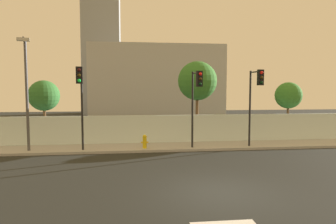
# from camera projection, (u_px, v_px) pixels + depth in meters

# --- Properties ---
(ground_plane) EXTENTS (80.00, 80.00, 0.00)m
(ground_plane) POSITION_uv_depth(u_px,v_px,m) (220.00, 193.00, 10.55)
(ground_plane) COLOR black
(sidewalk) EXTENTS (36.00, 2.40, 0.15)m
(sidewalk) POSITION_uv_depth(u_px,v_px,m) (182.00, 147.00, 18.66)
(sidewalk) COLOR #A5A5A5
(sidewalk) RESTS_ON ground
(perimeter_wall) EXTENTS (36.00, 0.18, 1.80)m
(perimeter_wall) POSITION_uv_depth(u_px,v_px,m) (178.00, 128.00, 19.86)
(perimeter_wall) COLOR silver
(perimeter_wall) RESTS_ON sidewalk
(traffic_light_left) EXTENTS (0.35, 1.51, 4.71)m
(traffic_light_left) POSITION_uv_depth(u_px,v_px,m) (81.00, 91.00, 16.37)
(traffic_light_left) COLOR black
(traffic_light_left) RESTS_ON sidewalk
(traffic_light_center) EXTENTS (0.36, 1.44, 4.64)m
(traffic_light_center) POSITION_uv_depth(u_px,v_px,m) (256.00, 91.00, 17.61)
(traffic_light_center) COLOR black
(traffic_light_center) RESTS_ON sidewalk
(traffic_light_right) EXTENTS (0.46, 1.13, 4.55)m
(traffic_light_right) POSITION_uv_depth(u_px,v_px,m) (196.00, 93.00, 17.35)
(traffic_light_right) COLOR black
(traffic_light_right) RESTS_ON sidewalk
(street_lamp_curbside) EXTENTS (0.86, 1.90, 6.19)m
(street_lamp_curbside) POSITION_uv_depth(u_px,v_px,m) (26.00, 86.00, 16.61)
(street_lamp_curbside) COLOR #4C4C51
(street_lamp_curbside) RESTS_ON sidewalk
(fire_hydrant) EXTENTS (0.44, 0.26, 0.81)m
(fire_hydrant) POSITION_uv_depth(u_px,v_px,m) (145.00, 141.00, 17.73)
(fire_hydrant) COLOR gold
(fire_hydrant) RESTS_ON sidewalk
(roadside_tree_leftmost) EXTENTS (2.05, 2.05, 4.26)m
(roadside_tree_leftmost) POSITION_uv_depth(u_px,v_px,m) (44.00, 96.00, 19.98)
(roadside_tree_leftmost) COLOR brown
(roadside_tree_leftmost) RESTS_ON ground
(roadside_tree_midleft) EXTENTS (2.78, 2.78, 5.64)m
(roadside_tree_midleft) POSITION_uv_depth(u_px,v_px,m) (197.00, 81.00, 21.15)
(roadside_tree_midleft) COLOR brown
(roadside_tree_midleft) RESTS_ON ground
(roadside_tree_midright) EXTENTS (1.95, 1.95, 4.18)m
(roadside_tree_midright) POSITION_uv_depth(u_px,v_px,m) (288.00, 96.00, 22.05)
(roadside_tree_midright) COLOR brown
(roadside_tree_midright) RESTS_ON ground
(low_building_distant) EXTENTS (14.35, 6.00, 8.37)m
(low_building_distant) POSITION_uv_depth(u_px,v_px,m) (156.00, 84.00, 33.44)
(low_building_distant) COLOR #ADADAD
(low_building_distant) RESTS_ON ground
(tower_on_skyline) EXTENTS (5.32, 5.00, 23.98)m
(tower_on_skyline) POSITION_uv_depth(u_px,v_px,m) (102.00, 32.00, 43.87)
(tower_on_skyline) COLOR gray
(tower_on_skyline) RESTS_ON ground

